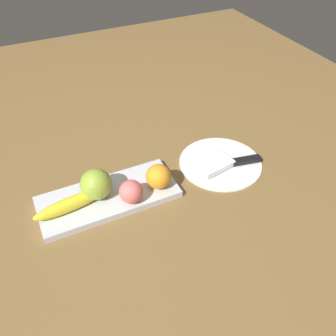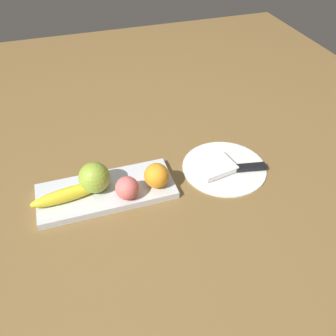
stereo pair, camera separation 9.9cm
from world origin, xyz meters
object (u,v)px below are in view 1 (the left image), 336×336
Objects in this scene: peach at (131,192)px; knife at (241,161)px; orange_near_apple at (158,177)px; dinner_plate at (221,163)px; fruit_tray at (109,198)px; apple at (98,184)px; folded_napkin at (212,162)px; banana at (71,204)px.

peach is 0.35× the size of knife.
orange_near_apple is at bearing 9.56° from knife.
dinner_plate is 1.37× the size of knife.
dinner_plate is (-0.22, -0.02, -0.05)m from orange_near_apple.
fruit_tray is at bearing -41.40° from peach.
apple reaches higher than folded_napkin.
apple is 0.43× the size of banana.
fruit_tray is 0.40m from knife.
banana is 1.06× the size of knife.
folded_napkin is (-0.42, -0.01, -0.02)m from banana.
dinner_plate is 0.03m from folded_napkin.
peach is at bearing 138.60° from fruit_tray.
peach is (0.09, 0.02, -0.00)m from orange_near_apple.
knife is (-0.35, -0.02, -0.04)m from peach.
peach is at bearing 8.33° from dinner_plate.
fruit_tray is 5.41× the size of orange_near_apple.
orange_near_apple is 1.09× the size of peach.
dinner_plate is 2.35× the size of folded_napkin.
knife is at bearing 174.77° from apple.
fruit_tray is at bearing 6.39° from knife.
apple is 0.43m from knife.
orange_near_apple is at bearing 167.41° from apple.
fruit_tray is 0.14m from orange_near_apple.
banana is at bearing 8.00° from knife.
orange_near_apple is 0.28× the size of dinner_plate.
fruit_tray is 1.93× the size of banana.
banana reaches higher than folded_napkin.
peach reaches higher than dinner_plate.
peach is (-0.15, 0.04, 0.01)m from banana.
peach is at bearing 159.15° from banana.
dinner_plate is at bearing 173.88° from banana.
orange_near_apple is at bearing -167.04° from peach.
banana is (0.10, 0.01, 0.03)m from fruit_tray.
folded_napkin is at bearing -170.73° from peach.
fruit_tray is 3.50× the size of folded_napkin.
knife is at bearing 179.14° from orange_near_apple.
orange_near_apple is (-0.24, 0.02, 0.02)m from banana.
orange_near_apple reaches higher than folded_napkin.
fruit_tray is at bearing -0.00° from folded_napkin.
orange_near_apple is 0.19m from folded_napkin.
apple is 0.09m from peach.
dinner_plate is at bearing 178.40° from apple.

